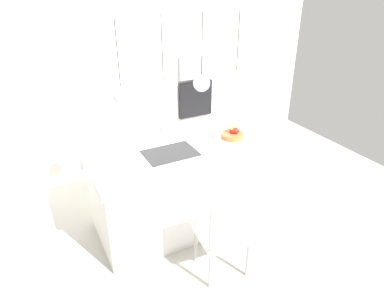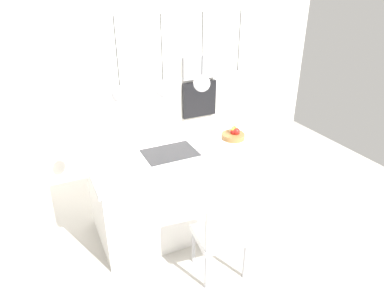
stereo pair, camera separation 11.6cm
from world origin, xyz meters
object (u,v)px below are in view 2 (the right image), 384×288
object	(u,v)px
fruit_bowl	(234,134)
chair_near	(222,234)
microwave	(199,67)
oven	(199,99)

from	to	relation	value
fruit_bowl	chair_near	size ratio (longest dim) A/B	0.30
fruit_bowl	microwave	xyz separation A→B (m)	(0.34, 1.56, 0.40)
fruit_bowl	microwave	size ratio (longest dim) A/B	0.49
chair_near	fruit_bowl	bearing A→B (deg)	54.25
microwave	oven	distance (m)	0.50
fruit_bowl	chair_near	bearing A→B (deg)	-125.75
fruit_bowl	oven	world-z (taller)	oven
fruit_bowl	microwave	distance (m)	1.65
microwave	chair_near	bearing A→B (deg)	-111.98
microwave	oven	size ratio (longest dim) A/B	0.96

